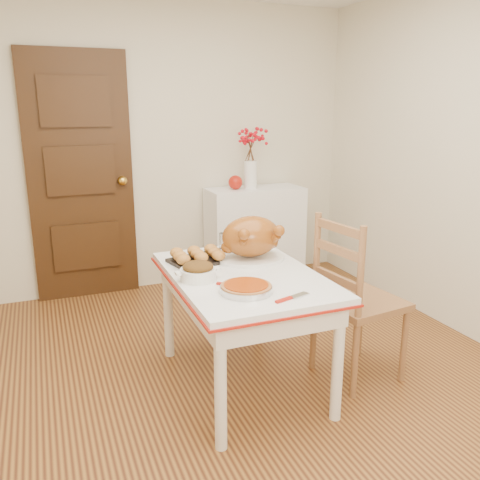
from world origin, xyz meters
name	(u,v)px	position (x,y,z in m)	size (l,w,h in m)	color
floor	(249,391)	(0.00, 0.00, 0.00)	(3.50, 4.00, 0.00)	#462112
wall_back	(161,149)	(0.00, 2.00, 1.25)	(3.50, 0.00, 2.50)	beige
door_back	(81,178)	(-0.70, 1.97, 1.03)	(0.85, 0.06, 2.06)	black
sideboard	(255,235)	(0.81, 1.78, 0.44)	(0.88, 0.39, 0.88)	white
kitchen_table	(243,330)	(0.00, 0.09, 0.35)	(0.81, 1.18, 0.70)	white
chair_oak	(360,298)	(0.69, -0.07, 0.51)	(0.45, 0.45, 1.01)	brown
berry_vase	(251,160)	(0.76, 1.78, 1.15)	(0.27, 0.27, 0.52)	white
apple	(235,182)	(0.61, 1.78, 0.95)	(0.13, 0.13, 0.13)	#A9180C
turkey_platter	(251,239)	(0.14, 0.30, 0.84)	(0.42, 0.34, 0.27)	brown
pumpkin_pie	(246,287)	(-0.10, -0.20, 0.73)	(0.27, 0.27, 0.06)	#902E06
stuffing_dish	(198,271)	(-0.27, 0.07, 0.75)	(0.25, 0.20, 0.10)	#5B3911
rolls_tray	(198,256)	(-0.18, 0.38, 0.74)	(0.31, 0.24, 0.08)	orange
pie_server	(292,297)	(0.08, -0.36, 0.71)	(0.21, 0.06, 0.01)	silver
carving_knife	(239,286)	(-0.11, -0.11, 0.71)	(0.25, 0.06, 0.01)	silver
drinking_glass	(224,241)	(0.07, 0.60, 0.75)	(0.06, 0.06, 0.10)	white
shaker_pair	(254,241)	(0.27, 0.56, 0.75)	(0.09, 0.03, 0.09)	white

